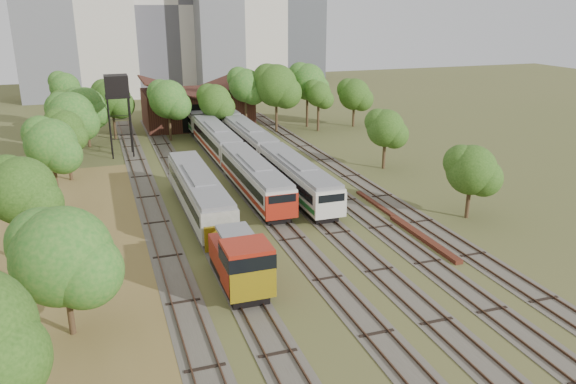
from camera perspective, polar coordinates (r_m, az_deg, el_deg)
name	(u,v)px	position (r m, az deg, el deg)	size (l,w,h in m)	color
ground	(375,296)	(37.71, 8.80, -10.37)	(240.00, 240.00, 0.00)	#475123
dry_grass_patch	(84,283)	(41.19, -20.04, -8.71)	(14.00, 60.00, 0.04)	brown
tracks	(258,185)	(58.93, -3.04, 0.67)	(24.60, 80.00, 0.19)	#4C473D
railcar_red_set	(233,157)	(63.02, -5.58, 3.56)	(2.92, 34.58, 3.61)	black
railcar_green_set	(250,140)	(71.15, -3.91, 5.31)	(2.88, 52.08, 3.56)	black
railcar_rear	(191,115)	(89.16, -9.78, 7.71)	(2.72, 16.08, 3.36)	black
shunter_locomotive	(241,263)	(37.37, -4.82, -7.19)	(3.00, 8.10, 3.93)	black
old_grey_coach	(199,193)	(50.94, -9.03, -0.08)	(3.01, 18.00, 3.72)	black
water_tower	(117,88)	(72.21, -17.01, 10.05)	(2.89, 2.89, 10.01)	black
rail_pile_near	(423,238)	(46.81, 13.57, -4.54)	(0.65, 9.80, 0.33)	#532517
rail_pile_far	(375,203)	(54.00, 8.79, -1.14)	(0.44, 7.12, 0.23)	#532517
maintenance_shed	(197,107)	(89.52, -9.23, 8.53)	(16.45, 11.55, 7.58)	#351813
tree_band_left	(54,152)	(54.50, -22.66, 3.79)	(8.65, 73.84, 8.61)	#382616
tree_band_far	(227,93)	(81.83, -6.24, 9.98)	(44.06, 9.59, 9.96)	#382616
tree_band_right	(390,130)	(63.87, 10.32, 6.22)	(5.11, 42.09, 7.40)	#382616
tower_centre	(172,5)	(130.22, -11.70, 18.12)	(20.00, 18.00, 36.00)	beige
tower_far_right	(295,21)	(147.75, 0.76, 16.93)	(12.00, 12.00, 28.00)	#45484D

